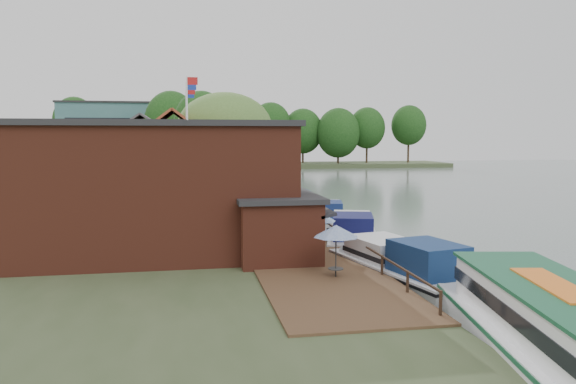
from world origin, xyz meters
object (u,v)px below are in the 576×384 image
hotel_block (138,138)px  cruiser_3 (294,199)px  swan (453,332)px  cottage_a (174,164)px  cruiser_1 (352,230)px  cruiser_2 (328,213)px  willow (225,150)px  tour_boat (563,338)px  umbrella_4 (286,212)px  cruiser_0 (401,262)px  umbrella_2 (298,226)px  umbrella_5 (283,208)px  umbrella_3 (307,219)px  pub (188,188)px  umbrella_1 (318,233)px  cottage_b (144,159)px  umbrella_0 (336,251)px  cottage_c (186,156)px

hotel_block → cruiser_3: hotel_block is taller
swan → cruiser_3: bearing=88.1°
cottage_a → cruiser_3: bearing=38.2°
cruiser_1 → cruiser_2: size_ratio=1.12×
willow → tour_boat: size_ratio=0.75×
umbrella_4 → cruiser_0: size_ratio=0.22×
umbrella_2 → umbrella_5: same height
cruiser_0 → cruiser_3: 29.85m
cottage_a → umbrella_4: 12.00m
umbrella_5 → swan: size_ratio=5.58×
umbrella_5 → umbrella_3: bearing=-83.7°
umbrella_5 → cruiser_0: (3.40, -14.15, -0.96)m
pub → cruiser_1: bearing=19.9°
cruiser_1 → swan: (-1.10, -16.26, -1.09)m
umbrella_1 → umbrella_3: bearing=83.8°
cruiser_2 → cruiser_1: bearing=-82.4°
tour_boat → umbrella_3: bearing=109.8°
cruiser_2 → cruiser_3: cruiser_2 is taller
cottage_b → cruiser_1: bearing=-55.4°
umbrella_3 → umbrella_5: (-0.61, 5.54, 0.00)m
umbrella_1 → umbrella_4: (-0.18, 8.44, 0.00)m
hotel_block → cottage_a: 56.47m
hotel_block → umbrella_3: size_ratio=10.69×
umbrella_0 → swan: size_ratio=5.40×
umbrella_5 → swan: umbrella_5 is taller
cottage_b → swan: cottage_b is taller
cottage_b → umbrella_1: 29.43m
cottage_c → cruiser_2: 23.83m
umbrella_3 → hotel_block: bearing=102.7°
cottage_b → umbrella_4: cottage_b is taller
cottage_b → umbrella_4: (10.64, -18.76, -2.96)m
umbrella_2 → cruiser_3: 24.32m
cottage_a → swan: cottage_a is taller
swan → umbrella_0: bearing=118.8°
cottage_b → umbrella_5: (10.77, -16.51, -2.96)m
willow → umbrella_4: bearing=-77.1°
hotel_block → cruiser_1: size_ratio=2.38×
pub → umbrella_4: 9.41m
pub → hotel_block: bearing=96.4°
umbrella_1 → tour_boat: 15.18m
cottage_a → cruiser_2: 13.19m
hotel_block → umbrella_2: 72.27m
umbrella_2 → cruiser_0: umbrella_2 is taller
umbrella_4 → cruiser_3: (4.05, 17.95, -1.16)m
cottage_c → cruiser_2: size_ratio=0.89×
hotel_block → umbrella_5: size_ratio=10.34×
cottage_a → cottage_c: same height
umbrella_3 → tour_boat: 20.11m
umbrella_0 → umbrella_4: (0.14, 13.20, 0.00)m
cruiser_0 → cruiser_1: (0.43, 9.50, -0.01)m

